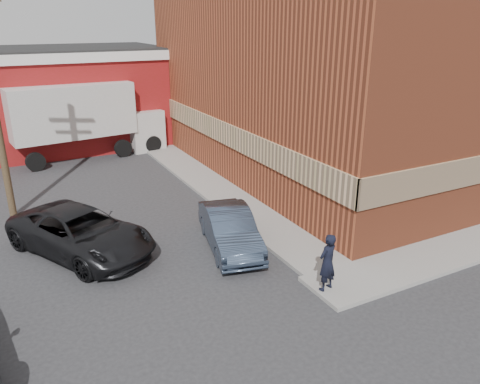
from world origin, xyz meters
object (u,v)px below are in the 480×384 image
warehouse (22,99)px  brick_building (350,71)px  man (327,262)px  box_truck (86,115)px  suv_a (81,232)px  sedan (230,229)px

warehouse → brick_building: bearing=-37.2°
man → box_truck: bearing=-93.8°
man → suv_a: 7.79m
brick_building → box_truck: brick_building is taller
warehouse → suv_a: 15.50m
brick_building → sedan: (-9.81, -6.22, -4.02)m
man → suv_a: man is taller
warehouse → box_truck: (2.77, -3.91, -0.52)m
man → box_truck: (-3.03, 16.98, 1.35)m
sedan → man: bearing=-60.2°
brick_building → warehouse: 18.30m
brick_building → box_truck: (-11.72, 7.10, -2.39)m
man → sedan: 3.84m
sedan → box_truck: size_ratio=0.49×
warehouse → man: (5.80, -20.89, -1.87)m
man → sedan: (-1.12, 3.66, -0.28)m
brick_building → suv_a: 15.35m
brick_building → man: size_ratio=11.05×
brick_building → warehouse: (-14.50, 11.00, -1.87)m
man → sedan: man is taller
sedan → box_truck: 13.55m
suv_a → box_truck: size_ratio=0.63×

